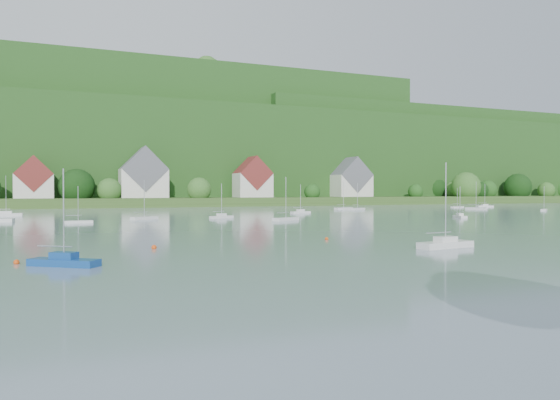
# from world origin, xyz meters

# --- Properties ---
(far_shore_strip) EXTENTS (600.00, 60.00, 3.00)m
(far_shore_strip) POSITION_xyz_m (0.00, 200.00, 1.50)
(far_shore_strip) COLOR #314E1D
(far_shore_strip) RESTS_ON ground
(forested_ridge) EXTENTS (620.00, 181.22, 69.89)m
(forested_ridge) POSITION_xyz_m (0.39, 268.57, 22.89)
(forested_ridge) COLOR #143912
(forested_ridge) RESTS_ON ground
(village_building_1) EXTENTS (12.00, 9.36, 14.00)m
(village_building_1) POSITION_xyz_m (-30.00, 189.00, 8.75)
(village_building_1) COLOR silver
(village_building_1) RESTS_ON far_shore_strip
(village_building_2) EXTENTS (16.00, 11.44, 18.00)m
(village_building_2) POSITION_xyz_m (5.00, 188.00, 10.27)
(village_building_2) COLOR silver
(village_building_2) RESTS_ON far_shore_strip
(village_building_3) EXTENTS (13.00, 10.40, 15.50)m
(village_building_3) POSITION_xyz_m (45.00, 186.00, 9.43)
(village_building_3) COLOR silver
(village_building_3) RESTS_ON far_shore_strip
(village_building_4) EXTENTS (15.00, 10.40, 16.50)m
(village_building_4) POSITION_xyz_m (90.00, 190.00, 9.59)
(village_building_4) COLOR silver
(village_building_4) RESTS_ON far_shore_strip
(near_sailboat_1) EXTENTS (5.11, 4.34, 7.12)m
(near_sailboat_1) POSITION_xyz_m (-22.04, 37.56, 0.41)
(near_sailboat_1) COLOR navy
(near_sailboat_1) RESTS_ON ground
(near_sailboat_3) EXTENTS (6.26, 2.57, 8.21)m
(near_sailboat_3) POSITION_xyz_m (11.97, 36.96, 0.44)
(near_sailboat_3) COLOR silver
(near_sailboat_3) RESTS_ON ground
(mooring_buoy_0) EXTENTS (0.44, 0.44, 0.44)m
(mooring_buoy_0) POSITION_xyz_m (-25.33, 40.10, 0.00)
(mooring_buoy_0) COLOR #E04910
(mooring_buoy_0) RESTS_ON ground
(mooring_buoy_2) EXTENTS (0.40, 0.40, 0.40)m
(mooring_buoy_2) POSITION_xyz_m (5.27, 48.77, 0.00)
(mooring_buoy_2) COLOR #E04910
(mooring_buoy_2) RESTS_ON ground
(mooring_buoy_3) EXTENTS (0.50, 0.50, 0.50)m
(mooring_buoy_3) POSITION_xyz_m (-14.08, 46.76, 0.00)
(mooring_buoy_3) COLOR #E04910
(mooring_buoy_3) RESTS_ON ground
(far_sailboat_cluster) EXTENTS (196.58, 69.51, 8.71)m
(far_sailboat_cluster) POSITION_xyz_m (15.98, 116.34, 0.37)
(far_sailboat_cluster) COLOR silver
(far_sailboat_cluster) RESTS_ON ground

